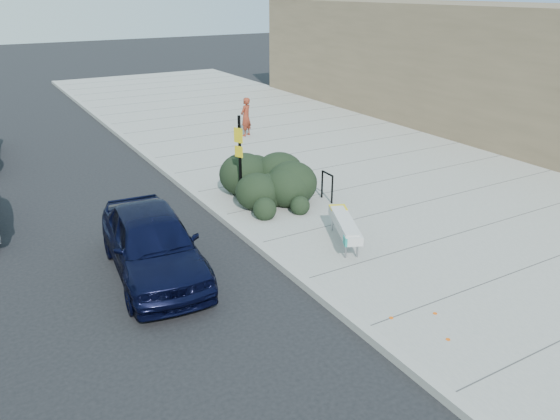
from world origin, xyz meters
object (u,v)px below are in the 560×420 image
at_px(bench, 345,225).
at_px(bike_rack, 327,184).
at_px(sedan_navy, 153,243).
at_px(sign_post, 240,155).
at_px(pedestrian, 246,117).

distance_m(bench, bike_rack, 2.79).
height_order(bench, bike_rack, bike_rack).
bearing_deg(bike_rack, sedan_navy, -163.65).
bearing_deg(bench, sign_post, 129.68).
relative_size(bike_rack, pedestrian, 0.54).
xyz_separation_m(bike_rack, pedestrian, (1.37, 7.67, 0.28)).
bearing_deg(bench, bike_rack, 87.66).
bearing_deg(sign_post, bench, -97.70).
xyz_separation_m(bench, bike_rack, (1.25, 2.50, 0.02)).
relative_size(bench, sedan_navy, 0.45).
height_order(bike_rack, sedan_navy, sedan_navy).
bearing_deg(bench, sedan_navy, -170.04).
bearing_deg(bench, pedestrian, 99.81).
relative_size(bike_rack, sign_post, 0.33).
distance_m(sign_post, pedestrian, 7.60).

